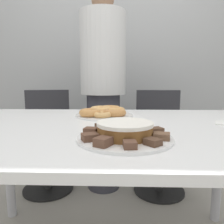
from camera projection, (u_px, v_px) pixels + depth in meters
wall_back at (115, 51)px, 2.51m from camera, size 8.00×0.05×2.60m
table at (109, 143)px, 1.00m from camera, size 1.56×1.03×0.77m
person_standing at (103, 89)px, 1.87m from camera, size 0.38×0.38×1.70m
office_chair_left at (47, 143)px, 1.95m from camera, size 0.52×0.52×0.87m
office_chair_right at (159, 144)px, 1.92m from camera, size 0.45×0.45×0.87m
plate_cake at (125, 138)px, 0.75m from camera, size 0.33×0.33×0.01m
plate_donuts at (104, 115)px, 1.23m from camera, size 0.32×0.32×0.01m
frosted_cake at (125, 129)px, 0.75m from camera, size 0.19×0.19×0.05m
lamington_0 at (104, 142)px, 0.65m from camera, size 0.06×0.06×0.03m
lamington_1 at (130, 144)px, 0.63m from camera, size 0.04×0.05×0.02m
lamington_2 at (153, 142)px, 0.66m from camera, size 0.06×0.06×0.02m
lamington_3 at (162, 136)px, 0.72m from camera, size 0.06×0.06×0.02m
lamington_4 at (156, 131)px, 0.79m from camera, size 0.06×0.06×0.02m
lamington_5 at (140, 127)px, 0.85m from camera, size 0.06×0.06×0.02m
lamington_6 at (121, 126)px, 0.87m from camera, size 0.04×0.05×0.02m
lamington_7 at (103, 127)px, 0.84m from camera, size 0.07×0.07×0.03m
lamington_8 at (91, 131)px, 0.78m from camera, size 0.05×0.05×0.03m
lamington_9 at (90, 137)px, 0.70m from camera, size 0.06×0.06×0.02m
donut_0 at (104, 112)px, 1.23m from camera, size 0.10×0.10×0.03m
donut_1 at (101, 110)px, 1.27m from camera, size 0.13×0.13×0.04m
donut_2 at (89, 111)px, 1.24m from camera, size 0.11×0.11×0.03m
donut_3 at (90, 113)px, 1.17m from camera, size 0.12×0.12×0.04m
donut_4 at (102, 114)px, 1.15m from camera, size 0.10×0.10×0.03m
donut_5 at (114, 112)px, 1.18m from camera, size 0.13×0.13×0.04m
donut_6 at (115, 111)px, 1.24m from camera, size 0.12×0.12×0.04m
donut_7 at (110, 109)px, 1.29m from camera, size 0.13×0.13×0.04m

